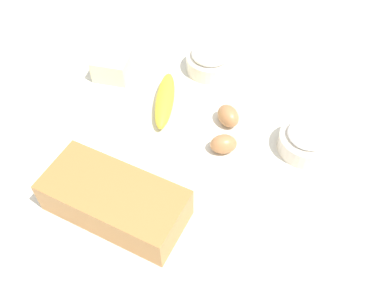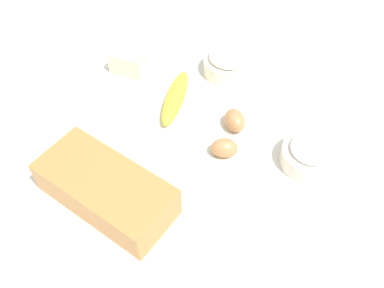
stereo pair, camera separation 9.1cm
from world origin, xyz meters
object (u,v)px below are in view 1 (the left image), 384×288
Objects in this scene: butter_block at (111,69)px; egg_beside_bowl at (228,116)px; egg_near_butter at (223,144)px; sugar_bowl at (306,140)px; loaf_pan at (115,200)px; banana at (165,100)px; flour_bowl at (210,59)px.

butter_block reaches higher than egg_beside_bowl.
egg_beside_bowl is (0.02, -0.08, 0.00)m from egg_near_butter.
egg_beside_bowl is at bearing -1.13° from sugar_bowl.
banana is (0.05, -0.31, -0.02)m from loaf_pan.
sugar_bowl reaches higher than egg_near_butter.
flour_bowl is 0.67× the size of banana.
loaf_pan is 2.25× the size of flour_bowl.
banana is (0.05, 0.17, -0.01)m from flour_bowl.
butter_block is (0.17, -0.04, 0.01)m from banana.
sugar_bowl is at bearing -154.20° from egg_near_butter.
sugar_bowl is 0.35m from banana.
egg_near_butter is (-0.18, 0.07, 0.00)m from banana.
sugar_bowl is at bearing 151.03° from flour_bowl.
banana is (0.35, 0.01, -0.01)m from sugar_bowl.
egg_beside_bowl is (-0.33, 0.03, -0.01)m from butter_block.
egg_beside_bowl is at bearing -107.74° from loaf_pan.
butter_block reaches higher than banana.
sugar_bowl is 0.19m from egg_beside_bowl.
flour_bowl is at bearing -105.73° from banana.
loaf_pan is 0.34m from egg_beside_bowl.
sugar_bowl is at bearing 176.61° from butter_block.
egg_beside_bowl reaches higher than banana.
banana is 3.14× the size of egg_near_butter.
egg_near_butter is (-0.14, -0.23, -0.02)m from loaf_pan.
banana is 0.20m from egg_near_butter.
butter_block is at bearing -3.39° from sugar_bowl.
loaf_pan is at bearing 122.26° from butter_block.
flour_bowl is 0.34m from sugar_bowl.
flour_bowl reaches higher than banana.
banana is 0.16m from egg_beside_bowl.
flour_bowl is 0.28m from egg_near_butter.
banana is at bearing 74.27° from flour_bowl.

